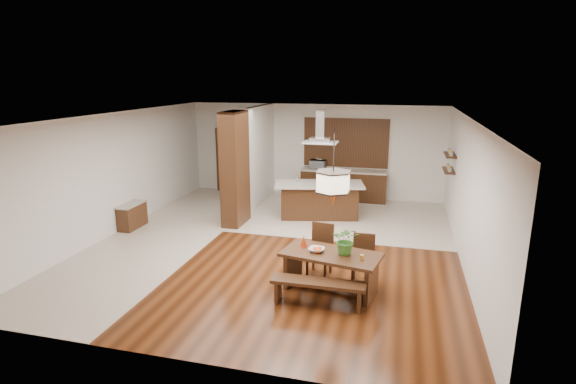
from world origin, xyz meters
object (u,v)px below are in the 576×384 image
(dining_chair_left, at_px, (319,250))
(range_hood, at_px, (321,127))
(pendant_lantern, at_px, (333,167))
(kitchen_island, at_px, (319,200))
(dining_chair_right, at_px, (363,260))
(dining_table, at_px, (331,263))
(dining_bench, at_px, (318,293))
(foliage_plant, at_px, (346,240))
(island_cup, at_px, (334,182))
(fruit_bowl, at_px, (316,250))
(microwave, at_px, (318,164))
(hallway_console, at_px, (132,216))

(dining_chair_left, xyz_separation_m, range_hood, (-0.67, 3.59, 1.97))
(pendant_lantern, xyz_separation_m, kitchen_island, (-0.98, 4.18, -1.75))
(kitchen_island, xyz_separation_m, range_hood, (0.00, 0.00, 1.97))
(dining_chair_right, xyz_separation_m, kitchen_island, (-1.50, 3.75, 0.04))
(dining_chair_right, height_order, range_hood, range_hood)
(dining_table, distance_m, dining_bench, 0.69)
(foliage_plant, bearing_deg, dining_table, -175.94)
(dining_chair_right, height_order, pendant_lantern, pendant_lantern)
(pendant_lantern, bearing_deg, kitchen_island, 103.25)
(dining_chair_left, height_order, island_cup, island_cup)
(pendant_lantern, relative_size, fruit_bowl, 4.79)
(dining_table, height_order, island_cup, island_cup)
(dining_chair_left, distance_m, microwave, 5.69)
(dining_table, distance_m, range_hood, 4.72)
(dining_chair_left, xyz_separation_m, microwave, (-1.08, 5.55, 0.59))
(hallway_console, distance_m, dining_bench, 5.96)
(fruit_bowl, distance_m, kitchen_island, 4.24)
(fruit_bowl, xyz_separation_m, kitchen_island, (-0.72, 4.17, -0.25))
(island_cup, bearing_deg, hallway_console, -157.73)
(dining_bench, relative_size, pendant_lantern, 1.20)
(dining_chair_right, height_order, microwave, microwave)
(range_hood, relative_size, microwave, 1.87)
(dining_chair_right, distance_m, range_hood, 4.52)
(dining_chair_left, height_order, fruit_bowl, dining_chair_left)
(pendant_lantern, bearing_deg, hallway_console, 158.24)
(microwave, bearing_deg, pendant_lantern, -72.54)
(dining_chair_right, bearing_deg, dining_bench, -121.64)
(dining_chair_left, xyz_separation_m, kitchen_island, (-0.67, 3.59, -0.00))
(kitchen_island, height_order, microwave, microwave)
(hallway_console, xyz_separation_m, dining_bench, (5.28, -2.76, -0.09))
(dining_table, xyz_separation_m, island_cup, (-0.60, 4.12, 0.49))
(dining_table, relative_size, island_cup, 14.39)
(dining_table, distance_m, dining_chair_left, 0.67)
(hallway_console, xyz_separation_m, dining_chair_left, (5.08, -1.56, 0.18))
(pendant_lantern, height_order, fruit_bowl, pendant_lantern)
(dining_chair_right, bearing_deg, range_hood, 111.79)
(pendant_lantern, bearing_deg, range_hood, 103.23)
(dining_bench, xyz_separation_m, range_hood, (-0.87, 4.79, 2.24))
(kitchen_island, bearing_deg, dining_chair_left, -92.12)
(dining_bench, relative_size, dining_chair_left, 1.58)
(dining_bench, relative_size, range_hood, 1.75)
(fruit_bowl, height_order, range_hood, range_hood)
(island_cup, xyz_separation_m, microwave, (-0.80, 2.02, 0.07))
(dining_chair_left, distance_m, foliage_plant, 0.94)
(microwave, bearing_deg, foliage_plant, -70.27)
(foliage_plant, bearing_deg, dining_chair_right, 57.28)
(dining_bench, bearing_deg, range_hood, 100.25)
(island_cup, bearing_deg, range_hood, 170.39)
(dining_table, height_order, fruit_bowl, fruit_bowl)
(hallway_console, height_order, dining_chair_left, dining_chair_left)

